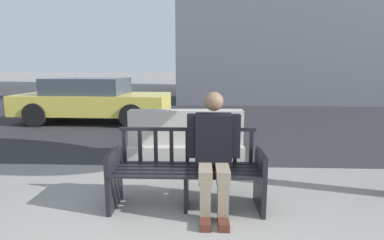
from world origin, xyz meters
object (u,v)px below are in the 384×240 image
(jersey_barrier_centre, at_px, (186,138))
(car_taxi_near, at_px, (93,100))
(seated_person, at_px, (214,150))
(street_bench, at_px, (186,173))

(jersey_barrier_centre, xyz_separation_m, car_taxi_near, (-2.93, 3.37, 0.31))
(seated_person, relative_size, car_taxi_near, 0.31)
(street_bench, xyz_separation_m, jersey_barrier_centre, (-0.13, 1.97, -0.06))
(seated_person, height_order, car_taxi_near, seated_person)
(jersey_barrier_centre, bearing_deg, street_bench, -86.28)
(street_bench, xyz_separation_m, car_taxi_near, (-3.05, 5.34, 0.26))
(car_taxi_near, bearing_deg, street_bench, -60.25)
(seated_person, height_order, jersey_barrier_centre, seated_person)
(street_bench, bearing_deg, seated_person, -10.22)
(street_bench, bearing_deg, jersey_barrier_centre, 93.72)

